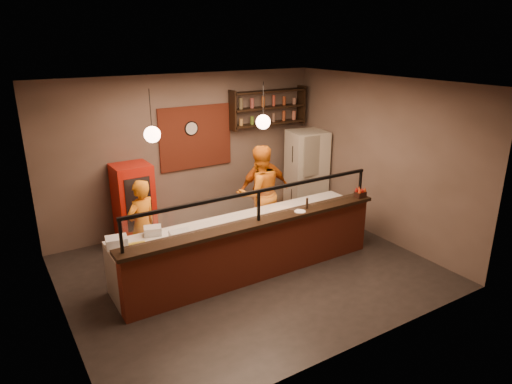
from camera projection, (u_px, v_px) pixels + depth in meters
floor at (249, 271)px, 7.98m from camera, size 6.00×6.00×0.00m
ceiling at (248, 84)px, 6.94m from camera, size 6.00×6.00×0.00m
wall_back at (187, 152)px, 9.47m from camera, size 6.00×0.00×6.00m
wall_left at (53, 221)px, 5.97m from camera, size 0.00×5.00×5.00m
wall_right at (380, 159)px, 8.96m from camera, size 0.00×5.00×5.00m
wall_front at (356, 239)px, 5.45m from camera, size 6.00×0.00×6.00m
brick_patch at (196, 137)px, 9.45m from camera, size 1.60×0.04×1.30m
service_counter at (258, 251)px, 7.58m from camera, size 4.60×0.25×1.00m
counter_ledge at (259, 222)px, 7.41m from camera, size 4.70×0.37×0.06m
worktop_cabinet at (243, 244)px, 8.01m from camera, size 4.60×0.75×0.85m
worktop at (243, 221)px, 7.86m from camera, size 4.60×0.75×0.05m
sneeze_guard at (259, 202)px, 7.30m from camera, size 4.50×0.05×0.52m
wall_shelving at (268, 107)px, 10.01m from camera, size 1.84×0.28×0.85m
wall_clock at (191, 128)px, 9.32m from camera, size 0.30×0.04×0.30m
pendant_left at (152, 134)px, 6.56m from camera, size 0.24×0.24×0.77m
pendant_right at (263, 122)px, 7.51m from camera, size 0.24×0.24×0.77m
cook_left at (142, 226)px, 7.77m from camera, size 0.71×0.60×1.64m
cook_mid at (259, 194)px, 8.92m from camera, size 1.00×0.81×1.93m
cook_right at (264, 190)px, 9.29m from camera, size 1.13×0.57×1.85m
fridge at (306, 172)px, 10.41m from camera, size 0.91×0.87×1.89m
red_cooler at (134, 205)px, 8.80m from camera, size 0.70×0.64×1.61m
pizza_dough at (284, 211)px, 8.22m from camera, size 0.55×0.55×0.01m
prep_tub_a at (117, 242)px, 6.81m from camera, size 0.35×0.30×0.16m
prep_tub_b at (153, 231)px, 7.23m from camera, size 0.32×0.28×0.13m
prep_tub_c at (180, 236)px, 7.01m from camera, size 0.34×0.29×0.16m
rolling_pin at (132, 245)px, 6.83m from camera, size 0.39×0.13×0.07m
condiment_caddy at (360, 194)px, 8.44m from camera, size 0.19×0.15×0.10m
pepper_mill at (307, 203)px, 7.88m from camera, size 0.05×0.05×0.19m
small_plate at (300, 211)px, 7.75m from camera, size 0.21×0.21×0.01m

